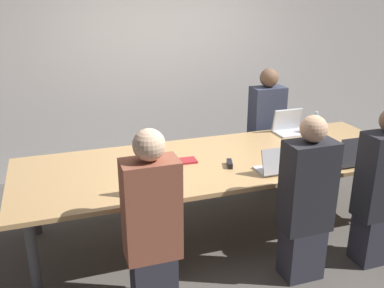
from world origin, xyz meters
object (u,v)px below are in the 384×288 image
object	(u,v)px
person_far_right	(266,128)
person_near_midright	(306,203)
cup_near_midright	(299,162)
person_near_right	(381,191)
cup_near_right	(370,155)
laptop_near_left	(147,183)
person_near_left	(152,226)
cup_far_right	(315,129)
laptop_far_right	(289,126)
laptop_near_midright	(276,165)
stapler	(230,164)
laptop_near_right	(352,157)
bottle_far_right	(315,125)

from	to	relation	value
person_far_right	person_near_midright	distance (m)	1.93
cup_near_midright	person_near_right	world-z (taller)	person_near_right
cup_near_right	laptop_near_left	bearing A→B (deg)	179.74
person_near_left	cup_far_right	bearing A→B (deg)	-149.45
person_near_left	person_near_right	bearing A→B (deg)	178.65
person_near_left	person_near_midright	size ratio (longest dim) A/B	1.01
laptop_near_left	person_far_right	xyz separation A→B (m)	(1.80, 1.35, -0.13)
laptop_far_right	person_near_right	xyz separation A→B (m)	(0.03, -1.45, -0.15)
person_near_right	cup_near_right	xyz separation A→B (m)	(0.28, 0.49, 0.12)
person_near_midright	person_near_right	world-z (taller)	person_near_midright
person_near_midright	cup_near_midright	xyz separation A→B (m)	(0.25, 0.51, 0.11)
laptop_near_midright	stapler	distance (m)	0.43
cup_near_right	person_near_midright	bearing A→B (deg)	-154.72
laptop_far_right	person_near_midright	bearing A→B (deg)	-115.60
person_near_midright	laptop_near_right	distance (m)	0.87
cup_far_right	cup_near_midright	xyz separation A→B (m)	(-0.72, -0.83, 0.01)
cup_far_right	person_near_midright	distance (m)	1.66
person_near_midright	person_near_right	bearing A→B (deg)	178.73
bottle_far_right	cup_near_right	world-z (taller)	bottle_far_right
laptop_near_midright	person_near_midright	size ratio (longest dim) A/B	0.23
person_near_left	laptop_far_right	size ratio (longest dim) A/B	4.09
person_near_right	cup_near_right	bearing A→B (deg)	-119.63
person_near_right	stapler	size ratio (longest dim) A/B	8.97
cup_far_right	person_near_left	bearing A→B (deg)	-149.45
laptop_near_midright	stapler	world-z (taller)	laptop_near_midright
person_near_midright	cup_near_right	bearing A→B (deg)	-154.72
bottle_far_right	stapler	xyz separation A→B (m)	(-1.28, -0.55, -0.09)
laptop_near_midright	cup_near_right	xyz separation A→B (m)	(1.01, -0.01, -0.02)
laptop_far_right	person_near_right	bearing A→B (deg)	-88.76
person_far_right	person_near_right	size ratio (longest dim) A/B	1.01
person_near_midright	person_far_right	bearing A→B (deg)	-108.59
cup_far_right	cup_near_right	xyz separation A→B (m)	(0.03, -0.87, 0.01)
person_near_midright	stapler	world-z (taller)	person_near_midright
laptop_near_midright	laptop_near_right	size ratio (longest dim) A/B	0.96
cup_near_right	stapler	bearing A→B (deg)	168.44
person_far_right	laptop_near_midright	size ratio (longest dim) A/B	4.48
laptop_near_midright	cup_near_right	world-z (taller)	laptop_near_midright
laptop_far_right	bottle_far_right	bearing A→B (deg)	-28.90
cup_near_midright	stapler	bearing A→B (deg)	158.85
person_near_right	cup_near_right	world-z (taller)	person_near_right
person_near_left	laptop_near_right	world-z (taller)	person_near_left
laptop_far_right	cup_near_right	world-z (taller)	laptop_far_right
person_far_right	bottle_far_right	bearing A→B (deg)	-59.19
laptop_far_right	cup_near_midright	size ratio (longest dim) A/B	3.54
person_near_left	laptop_far_right	bearing A→B (deg)	-144.14
cup_far_right	cup_near_midright	distance (m)	1.10
cup_far_right	cup_near_right	bearing A→B (deg)	-88.23
laptop_far_right	stapler	world-z (taller)	laptop_far_right
laptop_far_right	stapler	distance (m)	1.24
person_near_right	person_near_left	bearing A→B (deg)	-1.35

